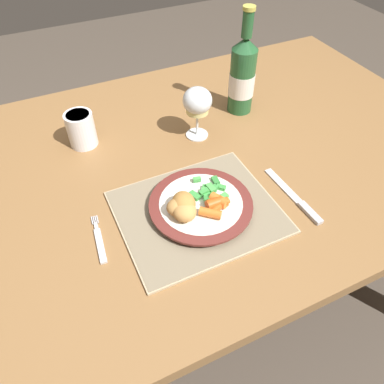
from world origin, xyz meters
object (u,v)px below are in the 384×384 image
(fork, at_px, (100,242))
(wine_glass, at_px, (197,103))
(table_knife, at_px, (297,200))
(bottle, at_px, (242,76))
(drinking_cup, at_px, (81,129))
(dining_table, at_px, (187,179))
(dinner_plate, at_px, (201,205))

(fork, height_order, wine_glass, wine_glass)
(table_knife, bearing_deg, bottle, 79.56)
(wine_glass, xyz_separation_m, bottle, (0.17, 0.06, 0.01))
(table_knife, bearing_deg, drinking_cup, 132.99)
(wine_glass, bearing_deg, table_knife, -72.83)
(dining_table, xyz_separation_m, table_knife, (0.17, -0.25, 0.08))
(dinner_plate, bearing_deg, wine_glass, 65.83)
(dinner_plate, xyz_separation_m, table_knife, (0.22, -0.07, -0.01))
(dining_table, distance_m, dinner_plate, 0.21)
(table_knife, relative_size, wine_glass, 1.36)
(table_knife, relative_size, drinking_cup, 2.11)
(drinking_cup, bearing_deg, dining_table, -37.63)
(wine_glass, bearing_deg, drinking_cup, 161.70)
(fork, relative_size, drinking_cup, 1.39)
(dinner_plate, relative_size, bottle, 0.78)
(table_knife, distance_m, bottle, 0.41)
(dining_table, relative_size, bottle, 5.20)
(dining_table, bearing_deg, fork, -148.72)
(dining_table, height_order, dinner_plate, dinner_plate)
(drinking_cup, bearing_deg, table_knife, -47.01)
(bottle, bearing_deg, dinner_plate, -131.97)
(table_knife, height_order, bottle, bottle)
(fork, bearing_deg, table_knife, -9.85)
(dining_table, relative_size, table_knife, 7.80)
(wine_glass, distance_m, bottle, 0.19)
(bottle, bearing_deg, dining_table, -149.55)
(table_knife, bearing_deg, fork, 170.15)
(dinner_plate, xyz_separation_m, drinking_cup, (-0.18, 0.36, 0.03))
(table_knife, bearing_deg, dinner_plate, 162.18)
(dinner_plate, bearing_deg, drinking_cup, 116.78)
(fork, distance_m, table_knife, 0.46)
(table_knife, bearing_deg, dining_table, 124.04)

